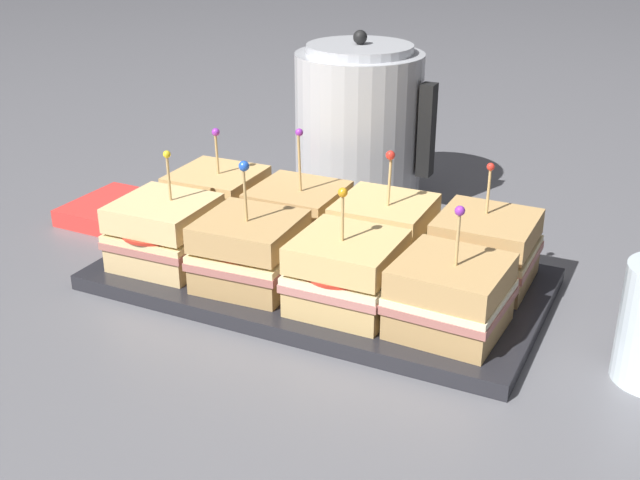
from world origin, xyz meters
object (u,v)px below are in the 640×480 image
at_px(sandwich_front_center_left, 250,252).
at_px(sandwich_front_far_right, 450,296).
at_px(serving_platter, 320,279).
at_px(napkin_stack, 120,211).
at_px(sandwich_back_center_left, 298,216).
at_px(sandwich_back_far_left, 218,201).
at_px(sandwich_back_far_right, 485,249).
at_px(kettle_steel, 359,126).
at_px(sandwich_back_center_right, 384,233).
at_px(sandwich_front_far_left, 165,233).
at_px(sandwich_front_center_right, 347,273).

xyz_separation_m(sandwich_front_center_left, sandwich_front_far_right, (0.24, -0.00, -0.00)).
distance_m(serving_platter, napkin_stack, 0.36).
bearing_deg(serving_platter, sandwich_back_center_left, 134.35).
height_order(sandwich_back_far_left, sandwich_back_far_right, same).
distance_m(sandwich_front_far_right, sandwich_back_far_left, 0.38).
relative_size(sandwich_front_far_right, kettle_steel, 0.55).
bearing_deg(sandwich_back_far_left, sandwich_back_center_left, 1.88).
distance_m(serving_platter, kettle_steel, 0.31).
height_order(serving_platter, sandwich_back_center_right, sandwich_back_center_right).
relative_size(serving_platter, sandwich_front_far_left, 3.68).
height_order(sandwich_front_far_right, sandwich_back_center_right, sandwich_back_center_right).
relative_size(sandwich_back_far_left, sandwich_back_center_right, 0.96).
distance_m(sandwich_front_center_left, napkin_stack, 0.32).
relative_size(sandwich_front_center_right, kettle_steel, 0.55).
bearing_deg(sandwich_back_far_left, serving_platter, -18.17).
xyz_separation_m(sandwich_front_center_right, sandwich_back_center_left, (-0.12, 0.12, -0.00)).
bearing_deg(napkin_stack, sandwich_back_far_right, -0.11).
distance_m(sandwich_front_far_left, napkin_stack, 0.21).
relative_size(sandwich_back_center_left, sandwich_back_far_right, 1.11).
xyz_separation_m(sandwich_front_center_left, sandwich_back_far_left, (-0.12, 0.12, -0.00)).
xyz_separation_m(sandwich_front_far_right, sandwich_back_center_left, (-0.24, 0.12, 0.00)).
bearing_deg(sandwich_front_center_left, sandwich_back_far_left, 135.22).
relative_size(sandwich_front_center_right, sandwich_back_far_left, 0.99).
relative_size(sandwich_front_center_right, sandwich_front_far_right, 1.00).
bearing_deg(sandwich_front_far_left, sandwich_back_far_left, 90.09).
bearing_deg(napkin_stack, sandwich_front_center_right, -17.01).
height_order(kettle_steel, napkin_stack, kettle_steel).
bearing_deg(sandwich_back_far_right, sandwich_front_center_left, -152.69).
xyz_separation_m(serving_platter, sandwich_front_center_right, (0.06, -0.06, 0.05)).
bearing_deg(sandwich_back_center_right, serving_platter, -135.14).
xyz_separation_m(serving_platter, sandwich_front_far_left, (-0.18, -0.06, 0.05)).
distance_m(sandwich_front_center_right, sandwich_front_far_right, 0.11).
height_order(sandwich_back_center_right, napkin_stack, sandwich_back_center_right).
distance_m(sandwich_front_far_right, napkin_stack, 0.54).
height_order(serving_platter, kettle_steel, kettle_steel).
height_order(sandwich_front_far_left, sandwich_back_far_left, same).
distance_m(sandwich_back_far_left, sandwich_back_far_right, 0.36).
xyz_separation_m(sandwich_back_center_right, kettle_steel, (-0.13, 0.23, 0.06)).
bearing_deg(sandwich_front_center_left, sandwich_back_center_left, 91.01).
height_order(serving_platter, sandwich_front_center_left, sandwich_front_center_left).
distance_m(sandwich_front_center_right, napkin_stack, 0.43).
distance_m(serving_platter, sandwich_front_far_left, 0.19).
distance_m(sandwich_front_far_left, sandwich_front_center_right, 0.24).
bearing_deg(sandwich_front_far_left, sandwich_back_center_right, 25.94).
xyz_separation_m(sandwich_back_far_left, sandwich_back_center_right, (0.24, -0.00, 0.00)).
height_order(serving_platter, sandwich_back_center_left, sandwich_back_center_left).
xyz_separation_m(sandwich_back_far_left, sandwich_back_center_left, (0.12, 0.00, -0.00)).
relative_size(sandwich_front_center_left, kettle_steel, 0.59).
bearing_deg(sandwich_back_far_right, sandwich_back_center_right, -177.29).
bearing_deg(sandwich_front_far_right, napkin_stack, 166.67).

